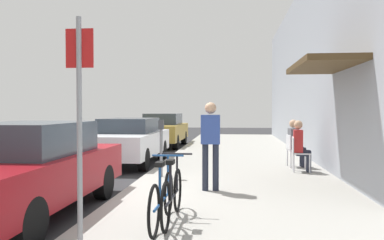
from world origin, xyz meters
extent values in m
plane|color=#2D2D30|center=(0.00, 0.00, 0.00)|extent=(60.00, 60.00, 0.00)
cube|color=#9E9B93|center=(2.25, 2.00, 0.06)|extent=(4.50, 32.00, 0.12)
cube|color=#999EA8|center=(4.65, 2.00, 3.04)|extent=(0.30, 32.00, 6.07)
cube|color=#4C381E|center=(3.95, 1.31, 2.60)|extent=(1.10, 2.80, 0.12)
cube|color=maroon|center=(-1.10, -1.35, 0.64)|extent=(1.80, 4.40, 0.65)
cube|color=#333D47|center=(-1.10, -1.20, 1.22)|extent=(1.48, 2.11, 0.51)
cylinder|color=black|center=(-0.31, 0.01, 0.32)|extent=(0.22, 0.64, 0.64)
cylinder|color=black|center=(-1.89, 0.01, 0.32)|extent=(0.22, 0.64, 0.64)
cylinder|color=black|center=(-0.31, -2.72, 0.32)|extent=(0.22, 0.64, 0.64)
cube|color=silver|center=(-1.10, 4.69, 0.65)|extent=(1.80, 4.40, 0.66)
cube|color=#333D47|center=(-1.10, 4.84, 1.20)|extent=(1.48, 2.11, 0.43)
cylinder|color=black|center=(-0.31, 6.06, 0.32)|extent=(0.22, 0.64, 0.64)
cylinder|color=black|center=(-1.89, 6.06, 0.32)|extent=(0.22, 0.64, 0.64)
cylinder|color=black|center=(-0.31, 3.33, 0.32)|extent=(0.22, 0.64, 0.64)
cylinder|color=black|center=(-1.89, 3.33, 0.32)|extent=(0.22, 0.64, 0.64)
cube|color=#A58433|center=(-1.10, 10.57, 0.67)|extent=(1.80, 4.40, 0.69)
cube|color=#333D47|center=(-1.10, 10.72, 1.26)|extent=(1.48, 2.11, 0.49)
cylinder|color=black|center=(-0.31, 11.94, 0.32)|extent=(0.22, 0.64, 0.64)
cylinder|color=black|center=(-1.89, 11.94, 0.32)|extent=(0.22, 0.64, 0.64)
cylinder|color=black|center=(-0.31, 9.21, 0.32)|extent=(0.22, 0.64, 0.64)
cylinder|color=black|center=(-1.89, 9.21, 0.32)|extent=(0.22, 0.64, 0.64)
cylinder|color=slate|center=(0.45, 1.86, 0.67)|extent=(0.07, 0.07, 1.10)
cube|color=#383D42|center=(0.45, 1.86, 1.33)|extent=(0.12, 0.10, 0.22)
cylinder|color=gray|center=(0.40, -2.87, 1.42)|extent=(0.06, 0.06, 2.60)
cube|color=red|center=(0.40, -2.85, 2.37)|extent=(0.32, 0.02, 0.44)
torus|color=black|center=(1.28, -1.23, 0.45)|extent=(0.04, 0.66, 0.66)
torus|color=black|center=(1.28, -2.28, 0.45)|extent=(0.04, 0.66, 0.66)
cylinder|color=black|center=(1.28, -1.75, 0.45)|extent=(0.04, 1.05, 0.04)
cylinder|color=black|center=(1.28, -1.90, 0.70)|extent=(0.04, 0.04, 0.50)
cube|color=black|center=(1.28, -1.90, 0.97)|extent=(0.10, 0.20, 0.06)
cylinder|color=black|center=(1.28, -1.28, 0.73)|extent=(0.03, 0.03, 0.56)
cylinder|color=black|center=(1.28, -1.28, 1.01)|extent=(0.46, 0.03, 0.03)
torus|color=black|center=(1.18, -1.46, 0.45)|extent=(0.04, 0.66, 0.66)
torus|color=black|center=(1.18, -2.51, 0.45)|extent=(0.04, 0.66, 0.66)
cylinder|color=#1E4C8C|center=(1.18, -1.98, 0.45)|extent=(0.04, 1.05, 0.04)
cylinder|color=#1E4C8C|center=(1.18, -2.13, 0.70)|extent=(0.04, 0.04, 0.50)
cube|color=black|center=(1.18, -2.13, 0.97)|extent=(0.10, 0.20, 0.06)
cylinder|color=#1E4C8C|center=(1.18, -1.51, 0.73)|extent=(0.03, 0.03, 0.56)
cylinder|color=#1E4C8C|center=(1.18, -1.51, 1.01)|extent=(0.46, 0.03, 0.03)
cylinder|color=silver|center=(4.03, 3.14, 0.34)|extent=(0.04, 0.04, 0.45)
cylinder|color=silver|center=(3.99, 2.76, 0.34)|extent=(0.04, 0.04, 0.45)
cylinder|color=silver|center=(3.65, 3.17, 0.34)|extent=(0.04, 0.04, 0.45)
cylinder|color=silver|center=(3.61, 2.79, 0.34)|extent=(0.04, 0.04, 0.45)
cube|color=silver|center=(3.82, 2.97, 0.59)|extent=(0.48, 0.48, 0.03)
cube|color=silver|center=(3.62, 2.99, 0.79)|extent=(0.07, 0.44, 0.40)
cylinder|color=#232838|center=(4.01, 3.05, 0.35)|extent=(0.11, 0.11, 0.47)
cylinder|color=#232838|center=(3.88, 3.06, 0.59)|extent=(0.37, 0.17, 0.14)
cylinder|color=#232838|center=(3.99, 2.85, 0.35)|extent=(0.11, 0.11, 0.47)
cylinder|color=#232838|center=(3.86, 2.86, 0.59)|extent=(0.37, 0.17, 0.14)
cube|color=#B22626|center=(3.74, 2.97, 0.89)|extent=(0.25, 0.38, 0.56)
sphere|color=tan|center=(3.74, 2.97, 1.30)|extent=(0.22, 0.22, 0.22)
cylinder|color=silver|center=(3.99, 4.01, 0.34)|extent=(0.04, 0.04, 0.45)
cylinder|color=silver|center=(4.03, 3.63, 0.34)|extent=(0.04, 0.04, 0.45)
cylinder|color=silver|center=(3.61, 3.97, 0.34)|extent=(0.04, 0.04, 0.45)
cylinder|color=silver|center=(3.65, 3.59, 0.34)|extent=(0.04, 0.04, 0.45)
cube|color=silver|center=(3.82, 3.80, 0.59)|extent=(0.49, 0.49, 0.03)
cube|color=silver|center=(3.62, 3.78, 0.79)|extent=(0.08, 0.44, 0.40)
cylinder|color=#232838|center=(3.99, 3.92, 0.35)|extent=(0.11, 0.11, 0.47)
cylinder|color=#232838|center=(3.86, 3.91, 0.59)|extent=(0.37, 0.18, 0.14)
cylinder|color=#232838|center=(4.01, 3.72, 0.35)|extent=(0.11, 0.11, 0.47)
cylinder|color=#232838|center=(3.88, 3.71, 0.59)|extent=(0.37, 0.18, 0.14)
cube|color=#595960|center=(3.74, 3.79, 0.89)|extent=(0.26, 0.38, 0.56)
sphere|color=tan|center=(3.74, 3.79, 1.30)|extent=(0.22, 0.22, 0.22)
cylinder|color=#232838|center=(1.59, 0.39, 0.57)|extent=(0.12, 0.12, 0.90)
cylinder|color=#232838|center=(1.79, 0.39, 0.57)|extent=(0.12, 0.12, 0.90)
cube|color=#334C99|center=(1.69, 0.39, 1.30)|extent=(0.36, 0.22, 0.56)
sphere|color=tan|center=(1.69, 0.39, 1.71)|extent=(0.22, 0.22, 0.22)
camera|label=1|loc=(2.14, -7.15, 1.67)|focal=36.88mm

